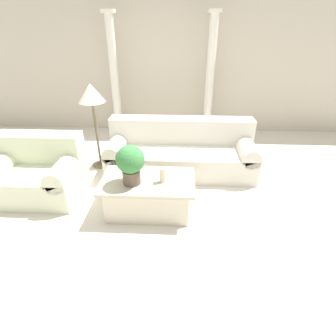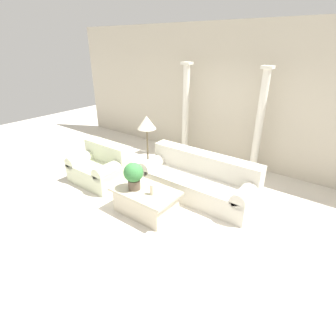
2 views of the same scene
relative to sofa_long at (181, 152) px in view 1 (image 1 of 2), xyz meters
The scene contains 10 objects.
ground_plane 0.92m from the sofa_long, 115.40° to the right, with size 16.00×16.00×0.00m, color silver.
wall_back 2.33m from the sofa_long, 100.98° to the left, with size 10.00×0.06×3.20m.
sofa_long is the anchor object (origin of this frame).
loveseat 2.13m from the sofa_long, 158.96° to the right, with size 1.17×0.87×0.81m.
coffee_table 1.18m from the sofa_long, 110.10° to the right, with size 1.15×0.70×0.46m.
potted_plant 1.38m from the sofa_long, 116.38° to the right, with size 0.34×0.34×0.49m.
pillar_candle 1.18m from the sofa_long, 100.80° to the right, with size 0.07×0.07×0.19m.
floor_lamp 1.60m from the sofa_long, behind, with size 0.40×0.40×1.37m.
column_left 2.21m from the sofa_long, 131.44° to the left, with size 0.22×0.22×2.35m.
column_right 1.84m from the sofa_long, 70.56° to the left, with size 0.22×0.22×2.35m.
Camera 1 is at (0.35, -3.04, 2.15)m, focal length 28.00 mm.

